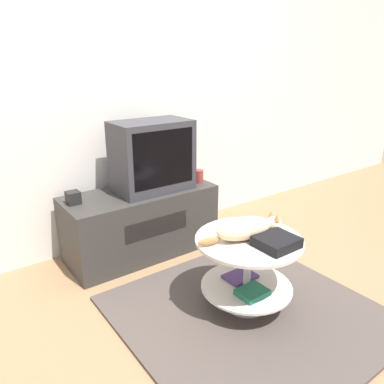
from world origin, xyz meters
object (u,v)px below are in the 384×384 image
Objects in this scene: speaker at (73,198)px; dvd_box at (277,242)px; cat at (247,228)px; tv at (152,156)px.

speaker is 0.41× the size of dvd_box.
dvd_box is at bearing -59.16° from cat.
cat is (0.05, -0.96, -0.23)m from tv.
tv reaches higher than dvd_box.
tv is at bearing 105.29° from cat.
tv reaches higher than cat.
cat reaches higher than speaker.
cat is at bearing -57.92° from speaker.
dvd_box is (0.11, -1.13, -0.26)m from tv.
speaker is at bearing 134.47° from cat.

